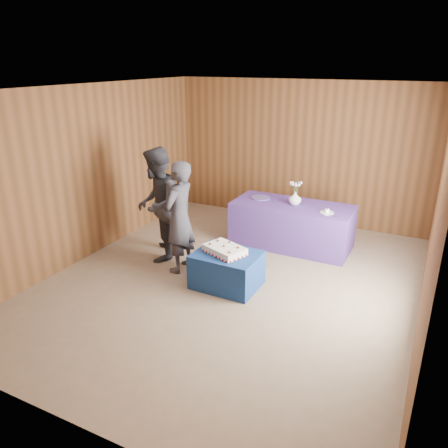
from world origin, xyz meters
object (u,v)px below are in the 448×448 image
Objects in this scene: guest_left at (179,217)px; guest_right at (157,205)px; serving_table at (292,225)px; sheet_cake at (225,250)px; vase at (295,198)px; cake_table at (227,270)px.

guest_right reaches higher than guest_left.
guest_left is 0.59m from guest_right.
serving_table is 1.83m from sheet_cake.
vase reaches higher than serving_table.
guest_right reaches higher than cake_table.
guest_right is (-0.54, 0.22, 0.05)m from guest_left.
vase is (0.39, 1.80, 0.61)m from cake_table.
vase is (0.43, 1.79, 0.31)m from sheet_cake.
cake_table is 1.59m from guest_right.
serving_table reaches higher than cake_table.
serving_table is 1.11× the size of guest_right.
cake_table is 0.50× the size of guest_right.
guest_right reaches higher than vase.
sheet_cake is 0.38× the size of guest_right.
cake_table is 1.32× the size of sheet_cake.
cake_table is at bearing 80.97° from guest_left.
cake_table is 1.83m from serving_table.
serving_table is at bearing -160.80° from vase.
cake_table is at bearing 51.09° from guest_right.
sheet_cake is 0.89m from guest_left.
guest_left is (-1.22, -1.62, 0.47)m from serving_table.
serving_table is 2.31m from guest_right.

